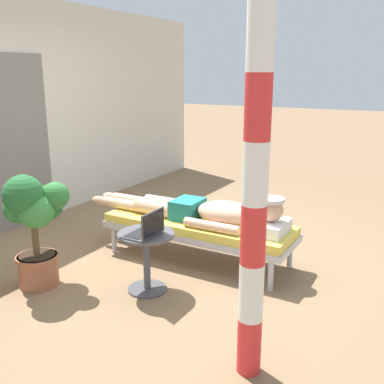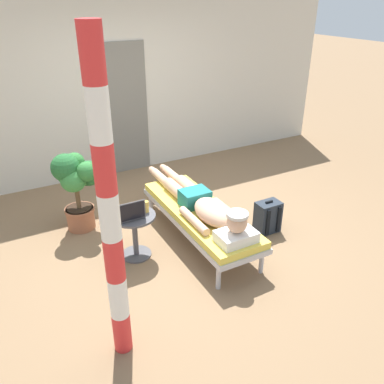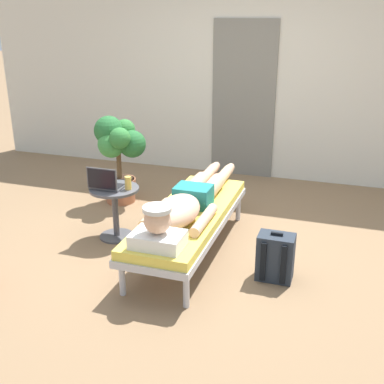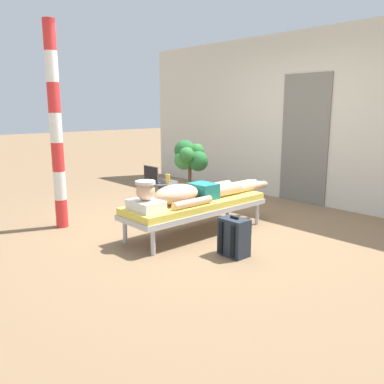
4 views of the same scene
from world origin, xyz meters
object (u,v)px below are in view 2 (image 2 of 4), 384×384
object	(u,v)px
potted_plant	(76,182)
porch_post	(110,217)
side_table	(135,228)
backpack	(267,217)
laptop	(130,214)
drink_glass	(146,207)
person_reclining	(203,205)
lounge_chair	(200,215)

from	to	relation	value
potted_plant	porch_post	distance (m)	2.17
side_table	potted_plant	world-z (taller)	potted_plant
backpack	potted_plant	size ratio (longest dim) A/B	0.42
backpack	laptop	bearing A→B (deg)	171.87
drink_glass	side_table	bearing A→B (deg)	-178.03
backpack	drink_glass	bearing A→B (deg)	168.61
backpack	porch_post	world-z (taller)	porch_post
person_reclining	backpack	size ratio (longest dim) A/B	5.12
lounge_chair	drink_glass	bearing A→B (deg)	173.39
person_reclining	laptop	world-z (taller)	laptop
backpack	person_reclining	bearing A→B (deg)	170.05
drink_glass	backpack	distance (m)	1.55
side_table	backpack	xyz separation A→B (m)	(1.62, -0.29, -0.16)
laptop	porch_post	size ratio (longest dim) A/B	0.12
person_reclining	porch_post	distance (m)	1.87
person_reclining	drink_glass	xyz separation A→B (m)	(-0.64, 0.15, 0.07)
lounge_chair	side_table	bearing A→B (deg)	175.02
person_reclining	porch_post	xyz separation A→B (m)	(-1.36, -1.04, 0.76)
person_reclining	side_table	distance (m)	0.82
potted_plant	porch_post	world-z (taller)	porch_post
side_table	porch_post	distance (m)	1.60
side_table	backpack	distance (m)	1.66
lounge_chair	person_reclining	size ratio (longest dim) A/B	0.88
drink_glass	backpack	world-z (taller)	drink_glass
lounge_chair	laptop	world-z (taller)	laptop
side_table	potted_plant	size ratio (longest dim) A/B	0.51
backpack	potted_plant	distance (m)	2.37
side_table	drink_glass	xyz separation A→B (m)	(0.15, 0.01, 0.23)
person_reclining	potted_plant	xyz separation A→B (m)	(-1.17, 1.03, 0.12)
porch_post	laptop	bearing A→B (deg)	65.51
backpack	potted_plant	bearing A→B (deg)	149.73
potted_plant	porch_post	size ratio (longest dim) A/B	0.40
person_reclining	drink_glass	world-z (taller)	person_reclining
person_reclining	backpack	bearing A→B (deg)	-9.95
drink_glass	potted_plant	size ratio (longest dim) A/B	0.13
side_table	porch_post	world-z (taller)	porch_post
side_table	drink_glass	world-z (taller)	drink_glass
porch_post	backpack	bearing A→B (deg)	22.02
drink_glass	person_reclining	bearing A→B (deg)	-13.26
side_table	porch_post	size ratio (longest dim) A/B	0.20
potted_plant	lounge_chair	bearing A→B (deg)	-38.98
side_table	person_reclining	bearing A→B (deg)	-10.44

